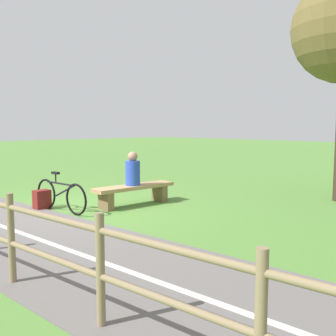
% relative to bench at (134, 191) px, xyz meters
% --- Properties ---
extents(ground_plane, '(80.00, 80.00, 0.00)m').
position_rel_bench_xyz_m(ground_plane, '(1.23, -0.54, -0.33)').
color(ground_plane, '#548438').
extents(paved_path, '(5.95, 36.08, 0.02)m').
position_rel_bench_xyz_m(paved_path, '(2.54, 3.46, -0.32)').
color(paved_path, '#66605E').
rests_on(paved_path, ground_plane).
extents(path_centre_line, '(3.12, 31.87, 0.00)m').
position_rel_bench_xyz_m(path_centre_line, '(2.54, 3.46, -0.31)').
color(path_centre_line, silver).
rests_on(path_centre_line, paved_path).
extents(bench, '(2.01, 0.54, 0.46)m').
position_rel_bench_xyz_m(bench, '(0.00, 0.00, 0.00)').
color(bench, '#A88456').
rests_on(bench, ground_plane).
extents(person_seated, '(0.34, 0.34, 0.76)m').
position_rel_bench_xyz_m(person_seated, '(0.04, -0.00, 0.47)').
color(person_seated, '#2847B7').
rests_on(person_seated, bench).
extents(bicycle, '(0.24, 1.68, 0.83)m').
position_rel_bench_xyz_m(bicycle, '(1.53, -0.54, 0.02)').
color(bicycle, black).
rests_on(bicycle, ground_plane).
extents(backpack, '(0.34, 0.29, 0.41)m').
position_rel_bench_xyz_m(backpack, '(1.68, -1.08, -0.12)').
color(backpack, maroon).
rests_on(backpack, ground_plane).
extents(fence_roadside, '(1.55, 12.07, 1.03)m').
position_rel_bench_xyz_m(fence_roadside, '(3.71, 2.40, 0.28)').
color(fence_roadside, '#847051').
rests_on(fence_roadside, ground_plane).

